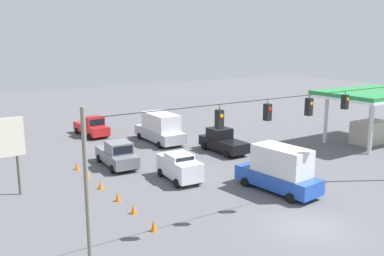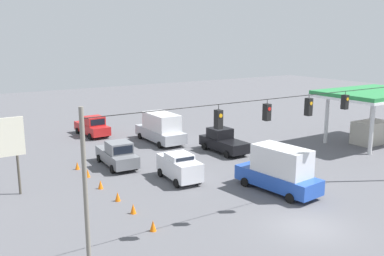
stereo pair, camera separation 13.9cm
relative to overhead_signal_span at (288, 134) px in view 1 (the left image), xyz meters
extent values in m
plane|color=#56565B|center=(-0.01, 1.79, -4.89)|extent=(140.00, 140.00, 0.00)
cylinder|color=slate|center=(11.67, 0.00, -1.15)|extent=(0.20, 0.20, 7.48)
cylinder|color=black|center=(-0.01, 0.00, 2.10)|extent=(23.36, 0.04, 0.04)
cube|color=black|center=(-4.81, 0.00, 1.43)|extent=(0.32, 0.36, 0.89)
cylinder|color=black|center=(-4.81, 0.00, 1.99)|extent=(0.03, 0.03, 0.22)
cylinder|color=orange|center=(-4.81, 0.19, 1.63)|extent=(0.20, 0.02, 0.20)
cube|color=black|center=(-1.61, 0.00, 1.41)|extent=(0.32, 0.36, 1.02)
cylinder|color=black|center=(-1.61, 0.00, 2.01)|extent=(0.03, 0.03, 0.18)
cylinder|color=orange|center=(-1.61, 0.19, 1.64)|extent=(0.20, 0.02, 0.20)
cube|color=black|center=(1.59, 0.00, 1.40)|extent=(0.32, 0.36, 0.90)
cylinder|color=black|center=(1.59, 0.00, 1.98)|extent=(0.03, 0.03, 0.24)
cylinder|color=red|center=(1.59, 0.19, 1.61)|extent=(0.20, 0.02, 0.20)
cube|color=black|center=(4.79, 0.00, 1.35)|extent=(0.32, 0.36, 0.95)
cylinder|color=black|center=(4.79, 0.00, 1.96)|extent=(0.03, 0.03, 0.28)
cylinder|color=orange|center=(4.79, 0.19, 1.56)|extent=(0.20, 0.02, 0.20)
cube|color=silver|center=(1.77, -8.79, -3.92)|extent=(2.09, 4.29, 1.32)
cube|color=silver|center=(1.77, -8.79, -3.08)|extent=(1.77, 1.95, 0.36)
cube|color=black|center=(1.84, -7.86, -3.08)|extent=(1.42, 0.13, 0.25)
cylinder|color=black|center=(2.76, -7.51, -4.57)|extent=(0.27, 0.66, 0.64)
cylinder|color=black|center=(0.98, -7.37, -4.57)|extent=(0.27, 0.66, 0.64)
cylinder|color=black|center=(2.55, -10.20, -4.57)|extent=(0.27, 0.66, 0.64)
cylinder|color=black|center=(0.77, -10.07, -4.57)|extent=(0.27, 0.66, 0.64)
cube|color=black|center=(-5.64, -13.22, -4.12)|extent=(1.98, 5.17, 0.90)
cube|color=black|center=(-5.64, -13.84, -3.22)|extent=(1.81, 1.86, 0.90)
cube|color=black|center=(-5.63, -14.78, -3.22)|extent=(1.57, 0.03, 0.63)
cylinder|color=black|center=(-6.61, -14.90, -4.57)|extent=(0.22, 0.64, 0.64)
cylinder|color=black|center=(-4.65, -14.89, -4.57)|extent=(0.22, 0.64, 0.64)
cylinder|color=black|center=(-6.63, -11.55, -4.57)|extent=(0.22, 0.64, 0.64)
cylinder|color=black|center=(-4.67, -11.54, -4.57)|extent=(0.22, 0.64, 0.64)
cube|color=#234CB2|center=(-2.63, -3.28, -4.07)|extent=(2.73, 6.21, 1.00)
cube|color=silver|center=(-2.66, -2.98, -2.67)|extent=(2.34, 4.04, 1.80)
cube|color=black|center=(-2.46, -4.91, -2.67)|extent=(1.69, 0.19, 1.26)
cylinder|color=black|center=(-3.48, -5.34, -4.57)|extent=(0.28, 0.66, 0.64)
cylinder|color=black|center=(-1.37, -5.12, -4.57)|extent=(0.28, 0.66, 0.64)
cylinder|color=black|center=(-3.88, -1.44, -4.57)|extent=(0.28, 0.66, 0.64)
cylinder|color=black|center=(-1.78, -1.22, -4.57)|extent=(0.28, 0.66, 0.64)
cube|color=slate|center=(4.16, -14.59, -4.12)|extent=(2.27, 5.31, 0.90)
cube|color=slate|center=(4.20, -13.97, -3.22)|extent=(1.90, 1.98, 0.90)
cube|color=black|center=(4.26, -13.03, -3.22)|extent=(1.56, 0.12, 0.63)
cylinder|color=black|center=(5.23, -12.97, -4.57)|extent=(0.26, 0.65, 0.64)
cylinder|color=black|center=(3.29, -12.84, -4.57)|extent=(0.26, 0.65, 0.64)
cylinder|color=black|center=(5.02, -16.34, -4.57)|extent=(0.26, 0.65, 0.64)
cylinder|color=black|center=(3.08, -16.22, -4.57)|extent=(0.26, 0.65, 0.64)
cube|color=red|center=(1.98, -26.28, -4.12)|extent=(2.23, 5.34, 0.90)
cube|color=red|center=(1.95, -25.65, -3.22)|extent=(1.89, 1.98, 0.90)
cube|color=black|center=(1.89, -24.70, -3.22)|extent=(1.55, 0.11, 0.63)
cylinder|color=black|center=(2.86, -24.53, -4.57)|extent=(0.26, 0.65, 0.64)
cylinder|color=black|center=(0.92, -24.64, -4.57)|extent=(0.26, 0.65, 0.64)
cylinder|color=black|center=(3.05, -27.93, -4.57)|extent=(0.26, 0.65, 0.64)
cylinder|color=black|center=(1.11, -28.04, -4.57)|extent=(0.26, 0.65, 0.64)
cube|color=#A8AAB2|center=(-2.67, -19.78, -4.07)|extent=(2.51, 6.65, 1.00)
cube|color=silver|center=(-2.67, -19.45, -2.77)|extent=(2.28, 4.27, 1.61)
cube|color=black|center=(-2.71, -21.57, -2.77)|extent=(1.91, 0.05, 1.12)
cylinder|color=black|center=(-3.91, -21.90, -4.57)|extent=(0.23, 0.64, 0.64)
cylinder|color=black|center=(-1.52, -21.95, -4.57)|extent=(0.23, 0.64, 0.64)
cylinder|color=black|center=(-3.83, -17.61, -4.57)|extent=(0.23, 0.64, 0.64)
cylinder|color=black|center=(-1.44, -17.65, -4.57)|extent=(0.23, 0.64, 0.64)
cone|color=orange|center=(7.30, -2.38, -4.59)|extent=(0.35, 0.35, 0.61)
cone|color=orange|center=(7.20, -5.09, -4.59)|extent=(0.35, 0.35, 0.61)
cone|color=orange|center=(7.18, -7.42, -4.59)|extent=(0.35, 0.35, 0.61)
cone|color=orange|center=(7.27, -10.17, -4.59)|extent=(0.35, 0.35, 0.61)
cone|color=orange|center=(7.16, -13.05, -4.59)|extent=(0.35, 0.35, 0.61)
cone|color=orange|center=(7.19, -15.35, -4.59)|extent=(0.35, 0.35, 0.61)
cube|color=#288442|center=(-19.71, -8.08, 0.14)|extent=(10.21, 7.07, 0.35)
cube|color=white|center=(-19.71, -8.08, -0.15)|extent=(10.31, 7.17, 0.24)
cylinder|color=silver|center=(-23.28, -10.55, -2.46)|extent=(0.36, 0.36, 4.86)
cylinder|color=silver|center=(-16.14, -10.55, -2.46)|extent=(0.36, 0.36, 4.86)
cylinder|color=silver|center=(-16.14, -5.60, -2.46)|extent=(0.36, 0.36, 4.86)
cube|color=#B2AD9E|center=(-19.71, -8.08, -3.79)|extent=(3.57, 2.12, 2.20)
cylinder|color=#4C473D|center=(12.12, -12.11, -3.56)|extent=(0.16, 0.16, 2.67)
camera|label=1|loc=(17.25, 16.60, 5.31)|focal=40.00mm
camera|label=2|loc=(17.13, 16.67, 5.31)|focal=40.00mm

